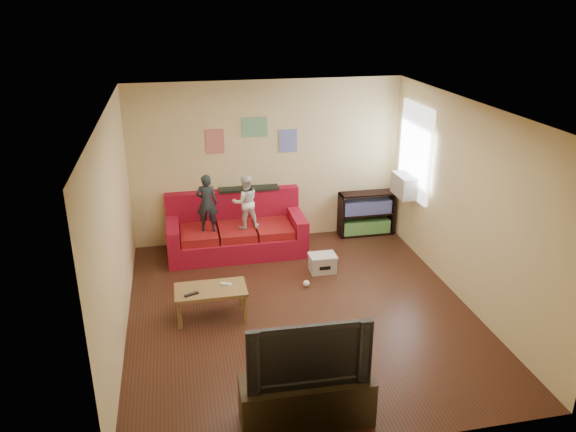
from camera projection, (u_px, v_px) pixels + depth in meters
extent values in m
cube|color=#442316|center=(300.00, 311.00, 7.52)|extent=(4.50, 5.00, 0.01)
cube|color=white|center=(302.00, 109.00, 6.52)|extent=(4.50, 5.00, 0.01)
cube|color=beige|center=(267.00, 162.00, 9.30)|extent=(4.50, 0.01, 2.70)
cube|color=beige|center=(367.00, 324.00, 4.74)|extent=(4.50, 0.01, 2.70)
cube|color=beige|center=(114.00, 231.00, 6.59)|extent=(0.01, 5.00, 2.70)
cube|color=beige|center=(466.00, 204.00, 7.44)|extent=(0.01, 5.00, 2.70)
cube|color=#A7102A|center=(237.00, 243.00, 9.16)|extent=(2.20, 0.99, 0.33)
cube|color=#A7102A|center=(233.00, 207.00, 9.35)|extent=(2.20, 0.20, 0.61)
cube|color=#A7102A|center=(173.00, 230.00, 8.86)|extent=(0.20, 0.99, 0.28)
cube|color=#A7102A|center=(297.00, 221.00, 9.24)|extent=(0.20, 0.99, 0.28)
cube|color=maroon|center=(199.00, 234.00, 8.89)|extent=(0.57, 0.75, 0.13)
cube|color=maroon|center=(237.00, 231.00, 9.00)|extent=(0.57, 0.75, 0.13)
cube|color=maroon|center=(274.00, 228.00, 9.12)|extent=(0.57, 0.75, 0.13)
cube|color=black|center=(249.00, 189.00, 9.28)|extent=(0.99, 0.24, 0.04)
imported|color=#21292F|center=(207.00, 203.00, 8.70)|extent=(0.37, 0.28, 0.93)
imported|color=white|center=(245.00, 202.00, 8.83)|extent=(0.46, 0.37, 0.87)
cube|color=olive|center=(211.00, 290.00, 7.23)|extent=(0.92, 0.51, 0.05)
cylinder|color=olive|center=(180.00, 316.00, 7.04)|extent=(0.06, 0.06, 0.37)
cylinder|color=olive|center=(245.00, 309.00, 7.20)|extent=(0.06, 0.06, 0.37)
cylinder|color=olive|center=(179.00, 299.00, 7.42)|extent=(0.06, 0.06, 0.37)
cylinder|color=olive|center=(241.00, 293.00, 7.57)|extent=(0.06, 0.06, 0.37)
cube|color=black|center=(191.00, 294.00, 7.06)|extent=(0.19, 0.12, 0.02)
cube|color=white|center=(226.00, 284.00, 7.30)|extent=(0.15, 0.10, 0.03)
cube|color=black|center=(340.00, 215.00, 9.69)|extent=(0.03, 0.29, 0.77)
cube|color=black|center=(391.00, 211.00, 9.87)|extent=(0.03, 0.29, 0.77)
cube|color=black|center=(365.00, 233.00, 9.91)|extent=(0.96, 0.29, 0.03)
cube|color=black|center=(367.00, 193.00, 9.64)|extent=(0.96, 0.29, 0.03)
cube|color=black|center=(366.00, 213.00, 9.78)|extent=(0.90, 0.29, 0.02)
cube|color=#478C3F|center=(365.00, 226.00, 9.87)|extent=(0.85, 0.24, 0.23)
cube|color=#3F498C|center=(366.00, 207.00, 9.73)|extent=(0.85, 0.24, 0.23)
cube|color=white|center=(415.00, 151.00, 8.83)|extent=(0.04, 1.08, 1.48)
cube|color=#B7B2A3|center=(405.00, 186.00, 9.01)|extent=(0.28, 0.55, 0.35)
cube|color=#D87266|center=(215.00, 141.00, 8.97)|extent=(0.30, 0.01, 0.40)
cube|color=#72B27F|center=(255.00, 127.00, 9.02)|extent=(0.42, 0.01, 0.32)
cube|color=#727FCC|center=(288.00, 141.00, 9.22)|extent=(0.30, 0.01, 0.38)
cube|color=silver|center=(323.00, 265.00, 8.53)|extent=(0.38, 0.29, 0.23)
cube|color=silver|center=(323.00, 256.00, 8.48)|extent=(0.40, 0.31, 0.05)
cube|color=black|center=(325.00, 268.00, 8.39)|extent=(0.17, 0.00, 0.06)
cube|color=#362A17|center=(306.00, 400.00, 5.49)|extent=(1.31, 0.46, 0.49)
imported|color=black|center=(307.00, 350.00, 5.27)|extent=(1.19, 0.19, 0.68)
sphere|color=white|center=(306.00, 284.00, 8.11)|extent=(0.11, 0.11, 0.10)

